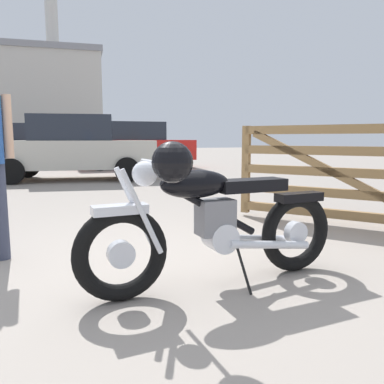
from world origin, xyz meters
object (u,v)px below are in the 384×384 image
vintage_motorcycle (213,221)px  white_estate_far (36,145)px  timber_gate (361,170)px  dark_sedan_left (74,148)px  blue_hatchback_right (135,145)px

vintage_motorcycle → white_estate_far: bearing=-87.6°
timber_gate → dark_sedan_left: size_ratio=0.47×
dark_sedan_left → blue_hatchback_right: bearing=-114.8°
timber_gate → blue_hatchback_right: size_ratio=0.49×
timber_gate → white_estate_far: size_ratio=0.47×
blue_hatchback_right → white_estate_far: bearing=-36.0°
blue_hatchback_right → white_estate_far: size_ratio=0.96×
vintage_motorcycle → blue_hatchback_right: blue_hatchback_right is taller
vintage_motorcycle → dark_sedan_left: size_ratio=0.47×
timber_gate → blue_hatchback_right: (-0.51, 10.48, 0.13)m
vintage_motorcycle → blue_hatchback_right: size_ratio=0.49×
timber_gate → vintage_motorcycle: bearing=77.0°
timber_gate → dark_sedan_left: 7.56m
timber_gate → dark_sedan_left: (-2.87, 7.00, 0.13)m
vintage_motorcycle → dark_sedan_left: 8.11m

